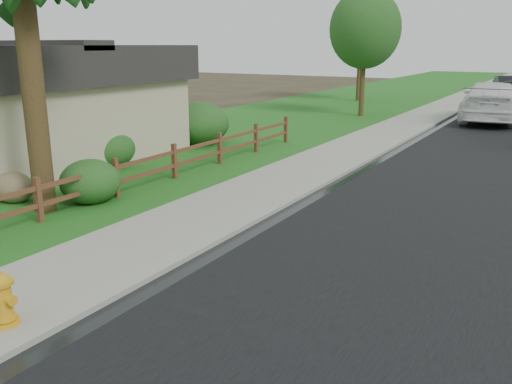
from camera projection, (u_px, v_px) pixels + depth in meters
The scene contains 16 objects.
ground at pixel (46, 315), 8.14m from camera, with size 120.00×120.00×0.00m, color #34291C.
curb at pixel (473, 103), 37.04m from camera, with size 0.40×90.00×0.12m, color gray.
wet_gutter at pixel (479, 103), 36.88m from camera, with size 0.50×90.00×0.00m, color black.
sidewalk at pixel (453, 102), 37.68m from camera, with size 2.20×90.00×0.10m, color gray.
grass_strip at pixel (426, 101), 38.61m from camera, with size 1.60×90.00×0.06m, color #1F5618.
lawn_near at pixel (356, 97), 41.15m from camera, with size 9.00×90.00×0.04m, color #1F5618.
ranch_fence at pixel (147, 167), 15.06m from camera, with size 0.12×16.92×1.10m.
fire_hydrant at pixel (2, 300), 7.56m from camera, with size 0.54×0.43×0.84m.
white_suv at pixel (491, 102), 28.02m from camera, with size 2.87×7.05×2.05m, color white.
dark_car_far at pixel (509, 87), 40.30m from camera, with size 1.71×4.90×1.61m, color black.
boulder at pixel (13, 187), 13.82m from camera, with size 1.20×0.90×0.80m, color brown.
shrub_a at pixel (90, 182), 13.71m from camera, with size 1.52×1.52×1.14m, color #1A4117.
shrub_c at pixel (109, 149), 17.66m from camera, with size 1.71×1.71×1.24m, color #1A4117.
shrub_d at pixel (198, 124), 21.67m from camera, with size 2.52×2.52×1.72m, color #1A4117.
tree_near_left at pixel (365, 29), 29.23m from camera, with size 3.86×3.86×6.85m.
tree_mid_left at pixel (361, 29), 37.33m from camera, with size 3.97×3.97×7.10m.
Camera 1 is at (6.46, -4.74, 3.94)m, focal length 38.00 mm.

